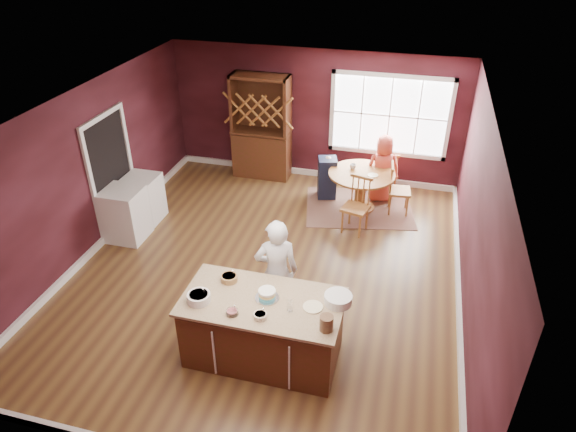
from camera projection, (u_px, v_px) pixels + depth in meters
The scene contains 27 objects.
room_shell at pixel (266, 196), 7.60m from camera, with size 7.00×7.00×7.00m.
window at pixel (390, 116), 10.07m from camera, with size 2.36×0.10×1.66m, color white, non-canonical shape.
doorway at pixel (112, 175), 8.91m from camera, with size 0.08×1.26×2.13m, color white, non-canonical shape.
kitchen_island at pixel (263, 330), 6.50m from camera, with size 1.98×1.04×0.92m.
dining_table at pixel (361, 183), 9.70m from camera, with size 1.25×1.25×0.75m.
baker at pixel (277, 272), 6.91m from camera, with size 0.59×0.39×1.62m, color silver.
layer_cake at pixel (267, 294), 6.25m from camera, with size 0.30×0.30×0.12m, color white, non-canonical shape.
bowl_blue at pixel (199, 298), 6.21m from camera, with size 0.28×0.28×0.11m, color white.
bowl_yellow at pixel (229, 278), 6.56m from camera, with size 0.22×0.22×0.08m, color #B08845.
bowl_pink at pixel (232, 312), 6.03m from camera, with size 0.15×0.15×0.06m, color white.
bowl_olive at pixel (260, 316), 5.97m from camera, with size 0.16×0.16×0.06m, color beige.
drinking_glass at pixel (290, 306), 6.06m from camera, with size 0.08×0.08×0.15m, color silver.
dinner_plate at pixel (313, 307), 6.14m from camera, with size 0.24×0.24×0.02m, color beige.
white_tub at pixel (338, 299), 6.18m from camera, with size 0.34×0.34×0.12m, color silver.
stoneware_crock at pixel (326, 323), 5.77m from camera, with size 0.16×0.16×0.19m, color #433620.
rug at pixel (359, 207), 9.97m from camera, with size 2.02×1.56×0.01m, color brown.
chair_east at pixel (400, 189), 9.59m from camera, with size 0.42×0.40×1.00m, color olive, non-canonical shape.
chair_south at pixel (356, 206), 9.00m from camera, with size 0.44×0.42×1.04m, color brown, non-canonical shape.
chair_north at pixel (387, 172), 10.28m from camera, with size 0.38×0.37×0.91m, color olive, non-canonical shape.
seated_woman at pixel (383, 169), 9.91m from camera, with size 0.66×0.43×1.35m, color #C54433.
high_chair at pixel (327, 177), 10.14m from camera, with size 0.35×0.35×0.87m, color black, non-canonical shape.
toddler at pixel (326, 158), 10.01m from camera, with size 0.18×0.14×0.26m, color #8CA5BF, non-canonical shape.
table_plate at pixel (373, 175), 9.49m from camera, with size 0.20×0.20×0.01m, color beige.
table_cup at pixel (353, 166), 9.72m from camera, with size 0.12×0.12×0.09m, color silver.
hutch at pixel (261, 127), 10.63m from camera, with size 1.19×0.50×2.18m, color black.
washer at pixel (125, 214), 8.86m from camera, with size 0.64×0.62×0.93m, color white.
dryer at pixel (144, 198), 9.41m from camera, with size 0.60×0.58×0.87m, color white.
Camera 1 is at (2.01, -6.34, 5.05)m, focal length 32.00 mm.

